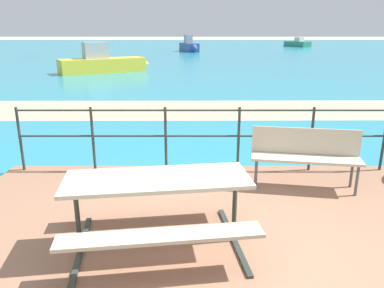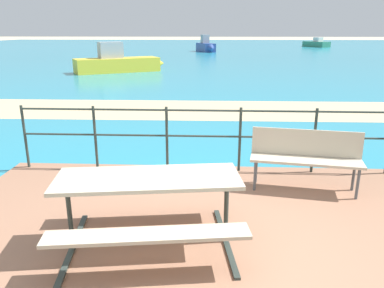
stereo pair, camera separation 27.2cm
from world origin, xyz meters
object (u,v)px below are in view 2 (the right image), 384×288
at_px(picnic_table, 149,194).
at_px(park_bench, 306,154).
at_px(boat_mid, 118,63).
at_px(boat_near, 206,46).
at_px(boat_far, 316,44).

bearing_deg(picnic_table, park_bench, 31.17).
bearing_deg(boat_mid, boat_near, 47.68).
bearing_deg(boat_mid, boat_far, 29.47).
bearing_deg(picnic_table, boat_far, 65.69).
height_order(picnic_table, park_bench, park_bench).
relative_size(boat_near, boat_mid, 0.80).
bearing_deg(boat_near, picnic_table, -18.84).
relative_size(boat_mid, boat_far, 1.18).
xyz_separation_m(boat_mid, boat_far, (19.22, 31.82, -0.08)).
distance_m(picnic_table, boat_mid, 17.95).
bearing_deg(picnic_table, boat_near, 82.23).
bearing_deg(boat_far, picnic_table, 133.60).
bearing_deg(picnic_table, boat_mid, 96.93).
height_order(picnic_table, boat_near, boat_near).
distance_m(park_bench, boat_near, 35.82).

